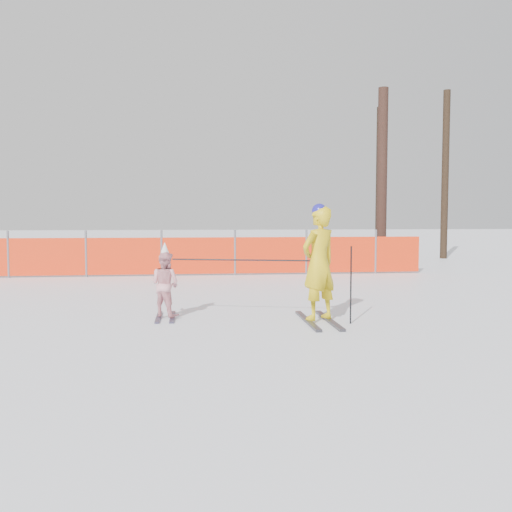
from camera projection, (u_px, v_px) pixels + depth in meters
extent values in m
plane|color=white|center=(260.00, 325.00, 8.57)|extent=(120.00, 120.00, 0.00)
cube|color=black|center=(308.00, 321.00, 8.77)|extent=(0.09, 1.60, 0.04)
cube|color=black|center=(329.00, 320.00, 8.81)|extent=(0.09, 1.60, 0.04)
imported|color=yellow|center=(319.00, 263.00, 8.73)|extent=(0.76, 0.69, 1.74)
sphere|color=#1E1A92|center=(319.00, 211.00, 8.67)|extent=(0.23, 0.23, 0.23)
cube|color=black|center=(159.00, 317.00, 9.11)|extent=(0.09, 1.00, 0.03)
cube|color=black|center=(172.00, 317.00, 9.13)|extent=(0.09, 1.00, 0.03)
imported|color=pink|center=(165.00, 284.00, 9.08)|extent=(0.64, 0.61, 1.03)
cone|color=white|center=(165.00, 250.00, 9.05)|extent=(0.19, 0.19, 0.24)
cylinder|color=black|center=(351.00, 285.00, 8.60)|extent=(0.02, 0.02, 1.18)
cylinder|color=black|center=(240.00, 260.00, 8.89)|extent=(2.13, 0.57, 0.02)
cylinder|color=#595960|center=(8.00, 254.00, 15.02)|extent=(0.06, 0.06, 1.25)
cylinder|color=#595960|center=(86.00, 254.00, 15.25)|extent=(0.06, 0.06, 1.25)
cylinder|color=#595960|center=(162.00, 253.00, 15.47)|extent=(0.06, 0.06, 1.25)
cylinder|color=#595960|center=(235.00, 253.00, 15.70)|extent=(0.06, 0.06, 1.25)
cylinder|color=#595960|center=(306.00, 252.00, 15.92)|extent=(0.06, 0.06, 1.25)
cylinder|color=#595960|center=(376.00, 252.00, 16.15)|extent=(0.06, 0.06, 1.25)
cube|color=red|center=(110.00, 256.00, 15.32)|extent=(17.27, 0.03, 1.00)
cylinder|color=black|center=(382.00, 178.00, 18.22)|extent=(0.32, 0.32, 5.70)
cylinder|color=black|center=(379.00, 185.00, 20.41)|extent=(0.23, 0.23, 5.50)
cylinder|color=black|center=(445.00, 175.00, 21.79)|extent=(0.27, 0.27, 6.41)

